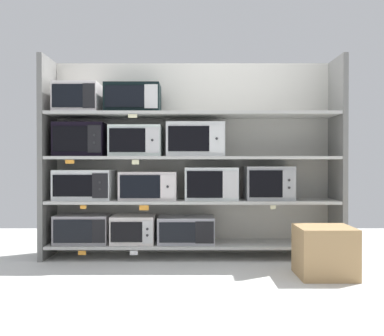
% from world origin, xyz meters
% --- Properties ---
extents(ground, '(6.84, 6.00, 0.02)m').
position_xyz_m(ground, '(0.00, -1.00, -0.01)').
color(ground, silver).
extents(back_panel, '(3.04, 0.04, 1.99)m').
position_xyz_m(back_panel, '(0.00, 0.26, 1.00)').
color(back_panel, beige).
rests_on(back_panel, ground).
extents(upright_left, '(0.05, 0.49, 1.99)m').
position_xyz_m(upright_left, '(-1.45, 0.00, 1.00)').
color(upright_left, slate).
rests_on(upright_left, ground).
extents(upright_right, '(0.05, 0.49, 1.99)m').
position_xyz_m(upright_right, '(1.45, 0.00, 1.00)').
color(upright_right, slate).
rests_on(upright_right, ground).
extents(shelf_0, '(2.84, 0.49, 0.03)m').
position_xyz_m(shelf_0, '(0.00, 0.00, 0.13)').
color(shelf_0, beige).
rests_on(shelf_0, ground).
extents(microwave_0, '(0.53, 0.36, 0.28)m').
position_xyz_m(microwave_0, '(-1.10, -0.00, 0.29)').
color(microwave_0, '#A09CA2').
rests_on(microwave_0, shelf_0).
extents(microwave_1, '(0.42, 0.43, 0.27)m').
position_xyz_m(microwave_1, '(-0.59, -0.00, 0.28)').
color(microwave_1, silver).
rests_on(microwave_1, shelf_0).
extents(microwave_2, '(0.56, 0.40, 0.26)m').
position_xyz_m(microwave_2, '(-0.06, -0.00, 0.28)').
color(microwave_2, '#A0A0A9').
rests_on(microwave_2, shelf_0).
extents(price_tag_0, '(0.07, 0.00, 0.04)m').
position_xyz_m(price_tag_0, '(-1.05, -0.25, 0.09)').
color(price_tag_0, orange).
extents(price_tag_1, '(0.08, 0.00, 0.04)m').
position_xyz_m(price_tag_1, '(-0.56, -0.25, 0.09)').
color(price_tag_1, white).
extents(shelf_1, '(2.84, 0.49, 0.03)m').
position_xyz_m(shelf_1, '(0.00, 0.00, 0.56)').
color(shelf_1, beige).
extents(microwave_3, '(0.56, 0.40, 0.30)m').
position_xyz_m(microwave_3, '(-1.08, -0.00, 0.73)').
color(microwave_3, silver).
rests_on(microwave_3, shelf_1).
extents(microwave_4, '(0.56, 0.40, 0.28)m').
position_xyz_m(microwave_4, '(-0.44, -0.00, 0.72)').
color(microwave_4, silver).
rests_on(microwave_4, shelf_1).
extents(microwave_5, '(0.52, 0.41, 0.32)m').
position_xyz_m(microwave_5, '(0.18, -0.00, 0.74)').
color(microwave_5, silver).
rests_on(microwave_5, shelf_1).
extents(microwave_6, '(0.47, 0.40, 0.33)m').
position_xyz_m(microwave_6, '(0.76, -0.00, 0.74)').
color(microwave_6, '#A0A3A6').
rests_on(microwave_6, shelf_1).
extents(price_tag_2, '(0.06, 0.00, 0.03)m').
position_xyz_m(price_tag_2, '(-1.04, -0.25, 0.52)').
color(price_tag_2, orange).
extents(price_tag_3, '(0.09, 0.00, 0.05)m').
position_xyz_m(price_tag_3, '(-0.46, -0.25, 0.52)').
color(price_tag_3, orange).
extents(price_tag_4, '(0.05, 0.00, 0.04)m').
position_xyz_m(price_tag_4, '(0.76, -0.25, 0.52)').
color(price_tag_4, beige).
extents(shelf_2, '(2.84, 0.49, 0.03)m').
position_xyz_m(shelf_2, '(0.00, 0.00, 0.99)').
color(shelf_2, beige).
extents(microwave_7, '(0.49, 0.38, 0.33)m').
position_xyz_m(microwave_7, '(-1.12, -0.00, 1.18)').
color(microwave_7, black).
rests_on(microwave_7, shelf_2).
extents(microwave_8, '(0.51, 0.40, 0.31)m').
position_xyz_m(microwave_8, '(-0.56, -0.00, 1.16)').
color(microwave_8, silver).
rests_on(microwave_8, shelf_2).
extents(microwave_9, '(0.57, 0.41, 0.33)m').
position_xyz_m(microwave_9, '(0.03, -0.00, 1.18)').
color(microwave_9, silver).
rests_on(microwave_9, shelf_2).
extents(price_tag_5, '(0.08, 0.00, 0.04)m').
position_xyz_m(price_tag_5, '(-1.16, -0.25, 0.95)').
color(price_tag_5, orange).
extents(price_tag_6, '(0.07, 0.00, 0.04)m').
position_xyz_m(price_tag_6, '(-0.54, -0.25, 0.95)').
color(price_tag_6, beige).
extents(shelf_3, '(2.84, 0.49, 0.03)m').
position_xyz_m(shelf_3, '(0.00, 0.00, 1.43)').
color(shelf_3, beige).
extents(microwave_10, '(0.44, 0.40, 0.29)m').
position_xyz_m(microwave_10, '(-1.14, -0.00, 1.59)').
color(microwave_10, silver).
rests_on(microwave_10, shelf_3).
extents(microwave_11, '(0.54, 0.36, 0.29)m').
position_xyz_m(microwave_11, '(-0.59, -0.00, 1.58)').
color(microwave_11, black).
rests_on(microwave_11, shelf_3).
extents(price_tag_7, '(0.09, 0.00, 0.03)m').
position_xyz_m(price_tag_7, '(-0.57, -0.25, 1.39)').
color(price_tag_7, beige).
extents(shipping_carton, '(0.45, 0.45, 0.42)m').
position_xyz_m(shipping_carton, '(1.10, -0.79, 0.21)').
color(shipping_carton, tan).
rests_on(shipping_carton, ground).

